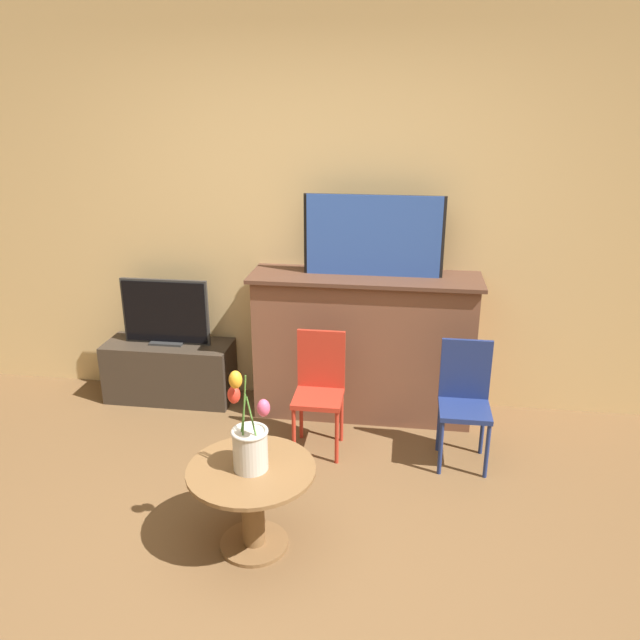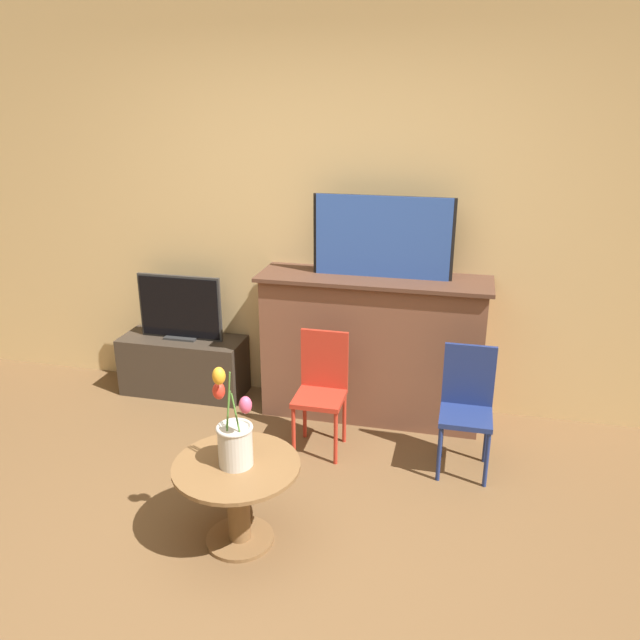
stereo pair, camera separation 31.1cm
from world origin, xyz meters
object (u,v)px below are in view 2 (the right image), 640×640
painting (382,237)px  chair_red (322,385)px  tv_monitor (180,308)px  vase_tulips (234,437)px  chair_blue (467,402)px

painting → chair_red: bearing=-118.9°
tv_monitor → vase_tulips: 1.76m
painting → tv_monitor: bearing=179.7°
chair_red → tv_monitor: bearing=156.5°
vase_tulips → chair_blue: bearing=42.0°
chair_blue → vase_tulips: (-1.05, -0.94, 0.16)m
painting → chair_red: size_ratio=1.20×
chair_red → vase_tulips: 1.00m
tv_monitor → chair_blue: 2.10m
tv_monitor → chair_blue: (2.01, -0.53, -0.23)m
chair_blue → painting: bearing=138.4°
chair_red → chair_blue: (0.86, -0.03, 0.00)m
tv_monitor → painting: bearing=-0.3°
tv_monitor → vase_tulips: vase_tulips is taller
painting → vase_tulips: (-0.46, -1.46, -0.65)m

